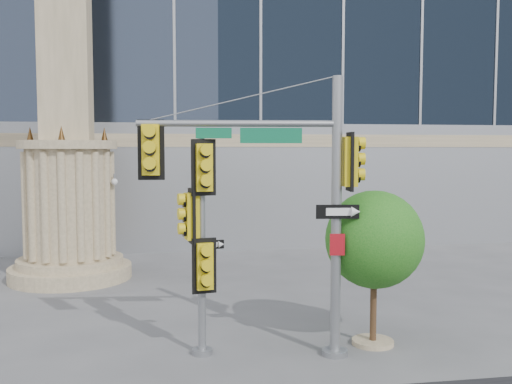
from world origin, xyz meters
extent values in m
plane|color=#545456|center=(0.00, 0.00, 0.00)|extent=(120.00, 120.00, 0.00)
cylinder|color=gray|center=(-6.00, 9.00, 0.25)|extent=(4.40, 4.40, 0.50)
cylinder|color=gray|center=(-6.00, 9.00, 0.65)|extent=(3.80, 3.80, 0.30)
cylinder|color=gray|center=(-6.00, 9.00, 2.80)|extent=(3.00, 3.00, 4.00)
cylinder|color=gray|center=(-6.00, 9.00, 4.95)|extent=(3.50, 3.50, 0.30)
cone|color=#472D14|center=(-4.70, 9.00, 5.35)|extent=(0.24, 0.24, 0.50)
cone|color=#472D14|center=(-7.30, 9.00, 5.35)|extent=(0.24, 0.24, 0.50)
cylinder|color=slate|center=(1.29, -0.19, 0.06)|extent=(0.60, 0.60, 0.13)
cylinder|color=slate|center=(1.29, -0.19, 3.21)|extent=(0.24, 0.24, 6.43)
cylinder|color=slate|center=(-0.94, 0.06, 5.36)|extent=(4.49, 0.64, 0.15)
cube|color=#0B633F|center=(-0.20, -0.05, 5.09)|extent=(1.39, 0.19, 0.34)
cube|color=yellow|center=(-2.86, 0.27, 4.77)|extent=(0.62, 0.36, 1.34)
cube|color=yellow|center=(1.59, -0.22, 4.50)|extent=(0.36, 0.62, 1.34)
cube|color=black|center=(1.28, -0.34, 3.37)|extent=(0.98, 0.14, 0.32)
cube|color=#A00E18|center=(1.28, -0.34, 2.62)|extent=(0.34, 0.07, 0.49)
cylinder|color=slate|center=(-1.74, 0.38, 0.06)|extent=(0.49, 0.49, 0.12)
cylinder|color=slate|center=(-1.74, 0.38, 2.54)|extent=(0.18, 0.18, 5.09)
cube|color=yellow|center=(-1.71, 0.16, 4.37)|extent=(0.60, 0.38, 1.27)
cube|color=yellow|center=(-1.97, 0.34, 3.25)|extent=(0.38, 0.60, 1.27)
cube|color=yellow|center=(-1.71, 0.16, 2.14)|extent=(0.60, 0.38, 1.27)
cube|color=black|center=(-1.54, 0.29, 2.59)|extent=(0.63, 0.14, 0.20)
cylinder|color=gray|center=(2.44, 0.37, 0.06)|extent=(1.02, 1.02, 0.11)
cylinder|color=#382314|center=(2.44, 0.37, 1.02)|extent=(0.16, 0.16, 2.04)
sphere|color=#145914|center=(2.44, 0.37, 2.60)|extent=(2.38, 2.38, 2.38)
sphere|color=#145914|center=(2.95, 0.66, 2.26)|extent=(1.47, 1.47, 1.47)
sphere|color=#145914|center=(2.04, 0.09, 2.32)|extent=(1.25, 1.25, 1.25)
camera|label=1|loc=(-2.63, -12.65, 4.77)|focal=40.00mm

